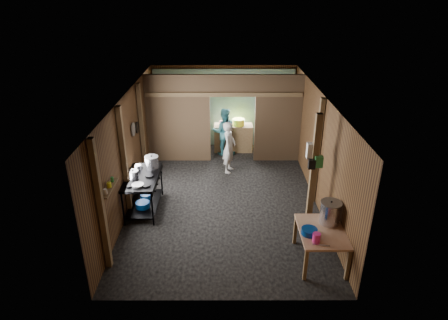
{
  "coord_description": "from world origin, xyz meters",
  "views": [
    {
      "loc": [
        -0.01,
        -8.41,
        4.89
      ],
      "look_at": [
        0.0,
        -0.2,
        1.1
      ],
      "focal_mm": 30.8,
      "sensor_mm": 36.0,
      "label": 1
    }
  ],
  "objects_px": {
    "gas_range": "(144,193)",
    "stock_pot": "(330,213)",
    "prep_table": "(320,245)",
    "pink_bucket": "(317,238)",
    "yellow_tub": "(239,122)",
    "cook": "(229,147)",
    "stove_pot_large": "(152,163)"
  },
  "relations": [
    {
      "from": "pink_bucket",
      "to": "cook",
      "type": "relative_size",
      "value": 0.12
    },
    {
      "from": "stock_pot",
      "to": "cook",
      "type": "relative_size",
      "value": 0.32
    },
    {
      "from": "stove_pot_large",
      "to": "prep_table",
      "type": "bearing_deg",
      "value": -32.61
    },
    {
      "from": "gas_range",
      "to": "stock_pot",
      "type": "bearing_deg",
      "value": -22.23
    },
    {
      "from": "prep_table",
      "to": "stock_pot",
      "type": "height_order",
      "value": "stock_pot"
    },
    {
      "from": "gas_range",
      "to": "cook",
      "type": "relative_size",
      "value": 1.01
    },
    {
      "from": "stove_pot_large",
      "to": "stock_pot",
      "type": "relative_size",
      "value": 0.7
    },
    {
      "from": "pink_bucket",
      "to": "cook",
      "type": "bearing_deg",
      "value": 109.51
    },
    {
      "from": "stock_pot",
      "to": "yellow_tub",
      "type": "bearing_deg",
      "value": 106.95
    },
    {
      "from": "pink_bucket",
      "to": "yellow_tub",
      "type": "bearing_deg",
      "value": 101.69
    },
    {
      "from": "prep_table",
      "to": "stock_pot",
      "type": "relative_size",
      "value": 2.44
    },
    {
      "from": "prep_table",
      "to": "pink_bucket",
      "type": "bearing_deg",
      "value": -118.78
    },
    {
      "from": "gas_range",
      "to": "pink_bucket",
      "type": "relative_size",
      "value": 8.66
    },
    {
      "from": "prep_table",
      "to": "cook",
      "type": "relative_size",
      "value": 0.79
    },
    {
      "from": "gas_range",
      "to": "stock_pot",
      "type": "height_order",
      "value": "stock_pot"
    },
    {
      "from": "prep_table",
      "to": "cook",
      "type": "distance_m",
      "value": 4.26
    },
    {
      "from": "stove_pot_large",
      "to": "stock_pot",
      "type": "distance_m",
      "value": 4.24
    },
    {
      "from": "yellow_tub",
      "to": "cook",
      "type": "xyz_separation_m",
      "value": [
        -0.31,
        -1.51,
        -0.22
      ]
    },
    {
      "from": "prep_table",
      "to": "cook",
      "type": "xyz_separation_m",
      "value": [
        -1.68,
        3.89,
        0.39
      ]
    },
    {
      "from": "yellow_tub",
      "to": "prep_table",
      "type": "bearing_deg",
      "value": -75.74
    },
    {
      "from": "stove_pot_large",
      "to": "gas_range",
      "type": "bearing_deg",
      "value": -112.61
    },
    {
      "from": "gas_range",
      "to": "stove_pot_large",
      "type": "bearing_deg",
      "value": 67.39
    },
    {
      "from": "pink_bucket",
      "to": "yellow_tub",
      "type": "height_order",
      "value": "yellow_tub"
    },
    {
      "from": "stock_pot",
      "to": "pink_bucket",
      "type": "bearing_deg",
      "value": -122.39
    },
    {
      "from": "prep_table",
      "to": "yellow_tub",
      "type": "distance_m",
      "value": 5.61
    },
    {
      "from": "prep_table",
      "to": "cook",
      "type": "height_order",
      "value": "cook"
    },
    {
      "from": "gas_range",
      "to": "stock_pot",
      "type": "xyz_separation_m",
      "value": [
        3.9,
        -1.6,
        0.46
      ]
    },
    {
      "from": "gas_range",
      "to": "yellow_tub",
      "type": "height_order",
      "value": "yellow_tub"
    },
    {
      "from": "prep_table",
      "to": "cook",
      "type": "bearing_deg",
      "value": 113.39
    },
    {
      "from": "stock_pot",
      "to": "cook",
      "type": "distance_m",
      "value": 4.09
    },
    {
      "from": "prep_table",
      "to": "stock_pot",
      "type": "bearing_deg",
      "value": 53.34
    },
    {
      "from": "cook",
      "to": "stock_pot",
      "type": "bearing_deg",
      "value": -137.5
    }
  ]
}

